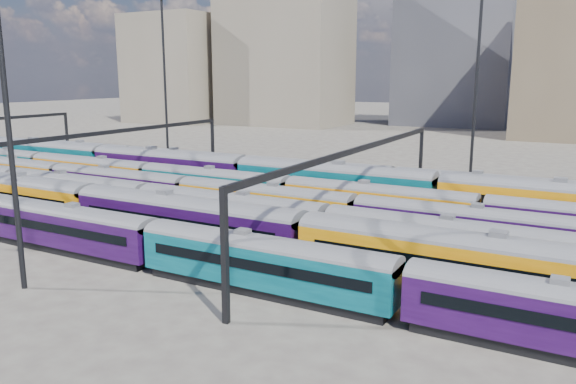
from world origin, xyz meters
The scene contains 13 objects.
ground centered at (0.00, 0.00, 0.00)m, with size 500.00×500.00×0.00m, color #46403B.
rake_0 centered at (-9.12, -15.00, 2.39)m, with size 129.81×2.71×4.55m.
rake_1 centered at (-11.69, -10.00, 2.79)m, with size 129.21×3.15×5.31m.
rake_2 centered at (-19.17, -5.00, 2.45)m, with size 133.02×2.78×4.67m.
rake_3 centered at (-18.34, 0.00, 2.42)m, with size 131.19×2.74×4.60m.
rake_4 centered at (-9.01, 5.00, 2.45)m, with size 132.87×2.78×4.66m.
rake_5 centered at (14.59, 10.00, 2.96)m, with size 136.94×3.34×5.64m.
rake_6 centered at (8.45, 15.00, 2.55)m, with size 118.32×2.89×4.85m.
gantry_1 centered at (-20.00, 0.00, 6.79)m, with size 0.35×40.35×8.03m.
gantry_2 centered at (10.00, 0.00, 6.79)m, with size 0.35×40.35×8.03m.
mast_1 centered at (-30.00, 22.00, 13.97)m, with size 1.40×0.50×25.60m.
mast_2 centered at (-5.00, -22.00, 13.97)m, with size 1.40×0.50×25.60m.
mast_3 centered at (15.00, 24.00, 13.97)m, with size 1.40×0.50×25.60m.
Camera 1 is at (27.52, -44.72, 13.92)m, focal length 35.00 mm.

